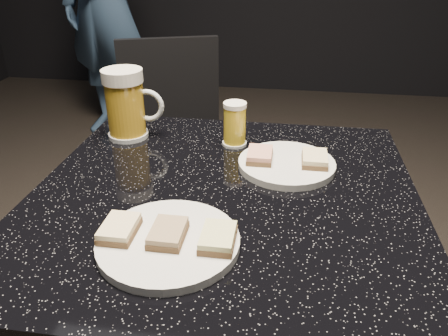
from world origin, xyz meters
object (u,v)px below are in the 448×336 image
Objects in this scene: plate_large at (169,242)px; beer_tumbler at (235,124)px; patron at (105,2)px; table at (224,292)px; plate_small at (287,164)px; beer_mug at (126,104)px; chair at (175,143)px.

beer_tumbler is at bearing 82.22° from plate_large.
plate_large is 2.27m from patron.
patron reaches higher than beer_tumbler.
patron is at bearing 117.59° from table.
patron is 16.88× the size of beer_tumbler.
beer_tumbler reaches higher than table.
beer_mug reaches higher than plate_small.
plate_large is 1.36× the size of beer_mug.
beer_mug reaches higher than beer_tumbler.
chair reaches higher than table.
chair reaches higher than beer_tumbler.
plate_small reaches higher than table.
patron is at bearing 113.68° from beer_mug.
plate_small is at bearing -39.22° from patron.
beer_tumbler is (0.25, -0.01, -0.03)m from beer_mug.
patron is 1.40m from chair.
table is at bearing -133.69° from plate_small.
plate_small is 0.39m from beer_mug.
beer_tumbler is at bearing -61.56° from chair.
plate_large is at bearing -62.97° from beer_mug.
beer_mug reaches higher than chair.
beer_tumbler is (0.99, -1.69, -0.03)m from patron.
beer_mug is at bearing 178.13° from beer_tumbler.
plate_small is at bearing 46.31° from table.
plate_small is 0.12× the size of patron.
chair is at bearing -39.91° from patron.
chair is (-0.23, 0.91, -0.26)m from plate_large.
patron is (-0.93, 2.07, 0.07)m from plate_large.
plate_large is 0.44m from beer_mug.
plate_large is 0.97m from chair.
beer_tumbler is at bearing 92.12° from table.
patron reaches higher than chair.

